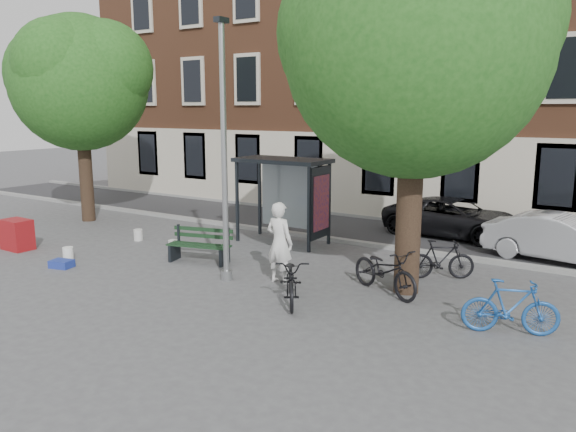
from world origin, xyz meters
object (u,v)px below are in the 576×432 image
Objects in this scene: bench at (200,247)px; bike_a at (385,270)px; painter at (279,243)px; bike_c at (292,279)px; car_silver at (560,238)px; notice_sign at (414,218)px; bike_d at (441,259)px; bus_shelter at (295,182)px; lamppost at (224,166)px; bike_b at (511,307)px; red_stand at (17,235)px; car_dark at (453,218)px.

bench is 0.90× the size of bike_a.
painter reaches higher than bike_c.
painter is 1.00× the size of bike_c.
car_silver reaches higher than bike_c.
car_silver is 4.80m from notice_sign.
bench is at bearing 118.27° from bike_a.
bike_c reaches higher than bike_d.
painter is 1.21× the size of bike_d.
bike_a is 1.26× the size of bike_d.
bike_c is (-1.45, -1.62, -0.02)m from bike_a.
bus_shelter reaches higher than bike_c.
lamppost reaches higher than painter.
painter is 3.98m from bike_d.
bike_b reaches higher than red_stand.
bike_a is 2.27× the size of red_stand.
bike_a is at bearing 127.87° from bike_d.
bus_shelter is 8.39m from red_stand.
bike_a reaches higher than bike_b.
bus_shelter is 1.39× the size of bike_a.
car_silver is (0.05, 6.01, 0.12)m from bike_b.
lamppost is at bearing -43.12° from bench.
bike_d is 1.80× the size of red_stand.
bike_c reaches higher than bench.
bike_b is at bearing -172.22° from bike_d.
bike_c is (-4.31, -0.71, -0.01)m from bike_b.
bike_a is (2.44, 0.60, -0.44)m from painter.
lamppost is 8.65m from car_dark.
car_dark is (-1.14, 4.82, 0.13)m from bike_d.
lamppost is 3.77× the size of bike_d.
notice_sign reaches higher than bike_b.
lamppost reaches higher than car_dark.
bus_shelter is 5.57m from bike_c.
bench is at bearing 64.64° from bike_b.
painter is 0.44× the size of car_dark.
lamppost is 3.11× the size of painter.
bus_shelter is at bearing 57.52° from bench.
car_dark is at bearing -17.49° from bike_d.
painter reaches higher than car_silver.
bike_b is 1.07× the size of bike_d.
bus_shelter is at bearing -59.70° from painter.
bench reaches higher than red_stand.
bike_a is 5.87m from car_silver.
car_dark is at bearing 67.54° from lamppost.
notice_sign reaches higher than bike_c.
red_stand is at bearing -148.40° from notice_sign.
notice_sign is (1.61, 2.89, 1.03)m from bike_c.
car_dark is at bearing 40.16° from bench.
bike_b is at bearing -81.81° from bike_a.
painter is at bearing -63.23° from bus_shelter.
bus_shelter is 5.37m from bike_a.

